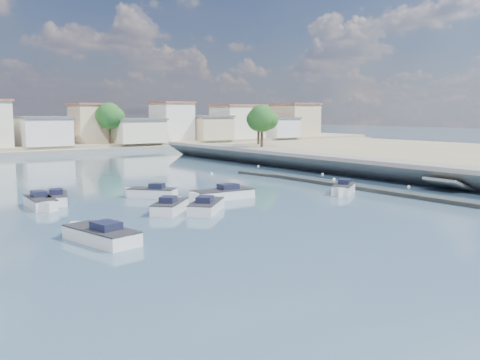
# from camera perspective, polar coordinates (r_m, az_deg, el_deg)

# --- Properties ---
(ground) EXTENTS (400.00, 400.00, 0.00)m
(ground) POSITION_cam_1_polar(r_m,az_deg,el_deg) (73.38, -9.26, 1.28)
(ground) COLOR #324D65
(ground) RESTS_ON ground
(seawall_walkway) EXTENTS (5.00, 90.00, 1.80)m
(seawall_walkway) POSITION_cam_1_polar(r_m,az_deg,el_deg) (64.37, 17.22, 1.02)
(seawall_walkway) COLOR slate
(seawall_walkway) RESTS_ON ground
(breakwater) EXTENTS (2.00, 31.02, 0.35)m
(breakwater) POSITION_cam_1_polar(r_m,az_deg,el_deg) (55.43, 10.26, -0.50)
(breakwater) COLOR black
(breakwater) RESTS_ON ground
(far_shore_land) EXTENTS (160.00, 40.00, 1.40)m
(far_shore_land) POSITION_cam_1_polar(r_m,az_deg,el_deg) (121.87, -20.44, 3.61)
(far_shore_land) COLOR gray
(far_shore_land) RESTS_ON ground
(far_shore_quay) EXTENTS (160.00, 2.50, 0.80)m
(far_shore_quay) POSITION_cam_1_polar(r_m,az_deg,el_deg) (101.87, -17.20, 2.94)
(far_shore_quay) COLOR slate
(far_shore_quay) RESTS_ON ground
(far_town) EXTENTS (113.01, 12.80, 8.35)m
(far_town) POSITION_cam_1_polar(r_m,az_deg,el_deg) (111.03, -13.04, 5.75)
(far_town) COLOR beige
(far_town) RESTS_ON far_shore_land
(shore_trees) EXTENTS (74.56, 38.32, 7.92)m
(shore_trees) POSITION_cam_1_polar(r_m,az_deg,el_deg) (101.98, -12.33, 6.37)
(shore_trees) COLOR #38281E
(shore_trees) RESTS_ON ground
(motorboat_a) EXTENTS (3.10, 5.95, 1.48)m
(motorboat_a) POSITION_cam_1_polar(r_m,az_deg,el_deg) (32.61, -14.85, -5.70)
(motorboat_a) COLOR silver
(motorboat_a) RESTS_ON ground
(motorboat_b) EXTENTS (4.30, 4.21, 1.48)m
(motorboat_b) POSITION_cam_1_polar(r_m,az_deg,el_deg) (41.09, -7.37, -2.85)
(motorboat_b) COLOR silver
(motorboat_b) RESTS_ON ground
(motorboat_c) EXTENTS (6.11, 2.41, 1.48)m
(motorboat_c) POSITION_cam_1_polar(r_m,az_deg,el_deg) (46.57, -2.14, -1.59)
(motorboat_c) COLOR silver
(motorboat_c) RESTS_ON ground
(motorboat_d) EXTENTS (4.14, 3.49, 1.48)m
(motorboat_d) POSITION_cam_1_polar(r_m,az_deg,el_deg) (50.62, 10.93, -1.01)
(motorboat_d) COLOR silver
(motorboat_d) RESTS_ON ground
(motorboat_e) EXTENTS (2.92, 4.84, 1.48)m
(motorboat_e) POSITION_cam_1_polar(r_m,az_deg,el_deg) (47.23, -18.99, -1.87)
(motorboat_e) COLOR silver
(motorboat_e) RESTS_ON ground
(motorboat_f) EXTENTS (4.07, 4.24, 1.48)m
(motorboat_f) POSITION_cam_1_polar(r_m,az_deg,el_deg) (48.16, -9.57, -1.40)
(motorboat_f) COLOR silver
(motorboat_f) RESTS_ON ground
(motorboat_g) EXTENTS (1.94, 5.05, 1.48)m
(motorboat_g) POSITION_cam_1_polar(r_m,az_deg,el_deg) (45.13, -20.46, -2.34)
(motorboat_g) COLOR silver
(motorboat_g) RESTS_ON ground
(motorboat_h) EXTENTS (4.60, 4.53, 1.48)m
(motorboat_h) POSITION_cam_1_polar(r_m,az_deg,el_deg) (40.94, -3.52, -2.84)
(motorboat_h) COLOR silver
(motorboat_h) RESTS_ON ground
(mooring_buoys) EXTENTS (10.86, 37.44, 0.33)m
(mooring_buoys) POSITION_cam_1_polar(r_m,az_deg,el_deg) (60.63, 9.04, 0.08)
(mooring_buoys) COLOR white
(mooring_buoys) RESTS_ON ground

